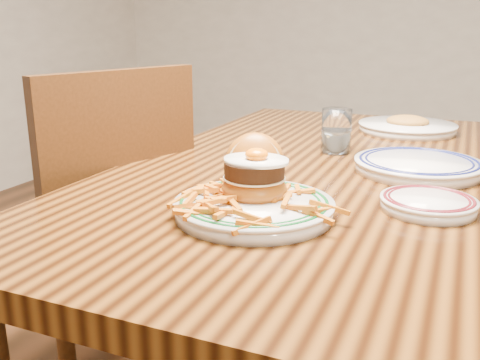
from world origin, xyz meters
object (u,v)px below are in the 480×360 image
at_px(chair_left, 99,235).
at_px(side_plate, 428,203).
at_px(main_plate, 254,193).
at_px(table, 310,196).

distance_m(chair_left, side_plate, 0.89).
xyz_separation_m(chair_left, side_plate, (0.85, -0.12, 0.24)).
bearing_deg(main_plate, table, 69.72).
relative_size(table, chair_left, 1.64).
xyz_separation_m(main_plate, side_plate, (0.29, 0.14, -0.02)).
relative_size(main_plate, side_plate, 1.76).
height_order(table, chair_left, chair_left).
height_order(table, side_plate, side_plate).
distance_m(chair_left, main_plate, 0.67).
bearing_deg(chair_left, main_plate, -6.24).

